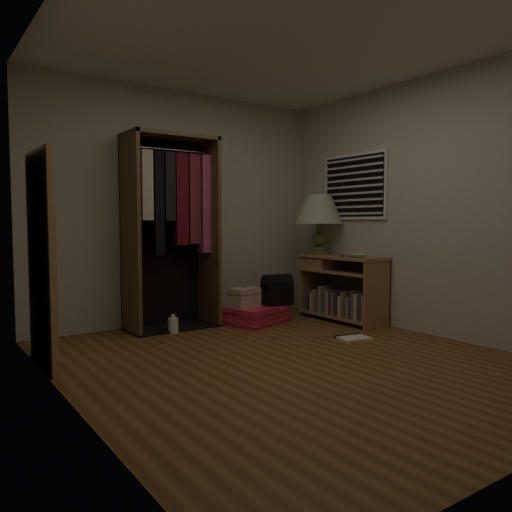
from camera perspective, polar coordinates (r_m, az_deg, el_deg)
name	(u,v)px	position (r m, az deg, el deg)	size (l,w,h in m)	color
ground	(292,361)	(4.19, 4.12, -11.87)	(4.00, 4.00, 0.00)	brown
room_walls	(297,178)	(4.13, 4.66, 8.91)	(3.52, 4.02, 2.60)	beige
console_bookshelf	(339,286)	(5.88, 9.48, -3.40)	(0.42, 1.12, 0.75)	#976C49
open_wardrobe	(173,216)	(5.43, -9.49, 4.54)	(0.97, 0.50, 2.05)	brown
floor_mirror	(42,259)	(4.23, -23.31, -0.33)	(0.06, 0.80, 1.70)	#A67F50
pink_suitcase	(257,315)	(5.62, 0.14, -6.76)	(0.77, 0.64, 0.20)	#DE1B42
train_case	(244,297)	(5.51, -1.32, -4.75)	(0.35, 0.27, 0.23)	tan
black_bag	(277,289)	(5.68, 2.41, -3.78)	(0.35, 0.25, 0.35)	black
table_lamp	(319,211)	(6.10, 7.22, 5.16)	(0.74, 0.74, 0.72)	#46562A
brass_tray	(348,256)	(5.75, 10.50, 0.02)	(0.25, 0.25, 0.01)	olive
ceramic_bowl	(359,256)	(5.57, 11.66, 0.01)	(0.16, 0.16, 0.04)	#B2D6B8
white_jug	(173,325)	(5.26, -9.46, -7.78)	(0.14, 0.14, 0.19)	white
floor_book	(352,338)	(5.02, 10.94, -9.15)	(0.33, 0.28, 0.03)	#F3EACD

